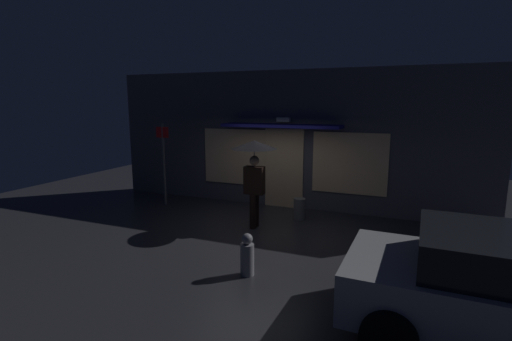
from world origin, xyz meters
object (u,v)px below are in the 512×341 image
object	(u,v)px
person_with_umbrella	(254,161)
fire_hydrant	(247,256)
street_sign_post	(164,159)
sidewalk_bollard	(299,209)

from	to	relation	value
person_with_umbrella	fire_hydrant	world-z (taller)	person_with_umbrella
person_with_umbrella	street_sign_post	bearing A→B (deg)	-17.12
street_sign_post	sidewalk_bollard	distance (m)	4.12
fire_hydrant	street_sign_post	bearing A→B (deg)	140.81
street_sign_post	fire_hydrant	bearing A→B (deg)	-39.19
sidewalk_bollard	fire_hydrant	world-z (taller)	fire_hydrant
street_sign_post	sidewalk_bollard	bearing A→B (deg)	1.08
street_sign_post	fire_hydrant	size ratio (longest dim) A/B	3.15
fire_hydrant	person_with_umbrella	bearing A→B (deg)	109.84
street_sign_post	sidewalk_bollard	size ratio (longest dim) A/B	4.33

